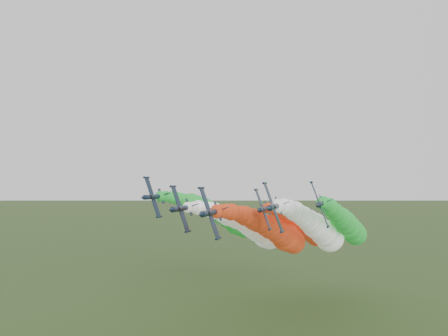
{
  "coord_description": "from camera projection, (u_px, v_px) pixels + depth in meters",
  "views": [
    {
      "loc": [
        35.56,
        -88.85,
        42.15
      ],
      "look_at": [
        5.92,
        6.29,
        45.37
      ],
      "focal_mm": 35.0,
      "sensor_mm": 36.0,
      "label": 1
    }
  ],
  "objects": [
    {
      "name": "jet_lead",
      "position": [
        276.0,
        232.0,
        133.16
      ],
      "size": [
        13.32,
        76.64,
        23.43
      ],
      "rotation": [
        0.0,
        1.22,
        0.0
      ],
      "color": "#101E31",
      "rests_on": "ground"
    },
    {
      "name": "jet_inner_left",
      "position": [
        252.0,
        228.0,
        144.13
      ],
      "size": [
        13.62,
        76.93,
        23.73
      ],
      "rotation": [
        0.0,
        1.22,
        0.0
      ],
      "color": "#101E31",
      "rests_on": "ground"
    },
    {
      "name": "jet_inner_right",
      "position": [
        317.0,
        228.0,
        137.5
      ],
      "size": [
        14.24,
        77.55,
        24.35
      ],
      "rotation": [
        0.0,
        1.22,
        0.0
      ],
      "color": "#101E31",
      "rests_on": "ground"
    },
    {
      "name": "jet_outer_left",
      "position": [
        226.0,
        218.0,
        157.12
      ],
      "size": [
        13.39,
        76.7,
        23.5
      ],
      "rotation": [
        0.0,
        1.22,
        0.0
      ],
      "color": "#101E31",
      "rests_on": "ground"
    },
    {
      "name": "jet_outer_right",
      "position": [
        346.0,
        224.0,
        144.39
      ],
      "size": [
        13.3,
        76.61,
        23.41
      ],
      "rotation": [
        0.0,
        1.22,
        0.0
      ],
      "color": "#101E31",
      "rests_on": "ground"
    },
    {
      "name": "jet_trail",
      "position": [
        303.0,
        226.0,
        156.76
      ],
      "size": [
        13.53,
        76.84,
        23.64
      ],
      "rotation": [
        0.0,
        1.22,
        0.0
      ],
      "color": "#101E31",
      "rests_on": "ground"
    }
  ]
}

